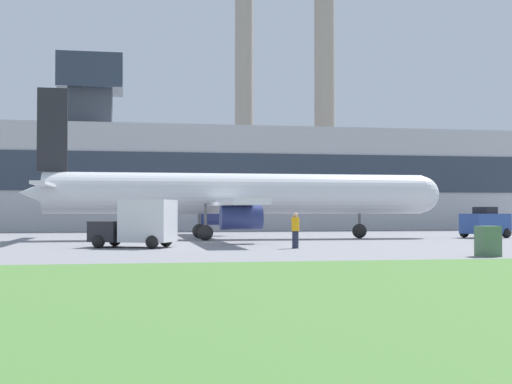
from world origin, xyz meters
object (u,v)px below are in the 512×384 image
object	(u,v)px
fuel_truck	(139,224)
ground_crew_person	(295,230)
pushback_tug	(485,224)
airplane	(234,195)

from	to	relation	value
fuel_truck	ground_crew_person	size ratio (longest dim) A/B	2.57
pushback_tug	ground_crew_person	bearing A→B (deg)	-145.18
pushback_tug	fuel_truck	xyz separation A→B (m)	(-25.14, -9.49, 0.21)
pushback_tug	airplane	bearing A→B (deg)	177.62
airplane	ground_crew_person	xyz separation A→B (m)	(1.41, -12.63, -2.12)
fuel_truck	ground_crew_person	distance (m)	8.43
fuel_truck	ground_crew_person	bearing A→B (deg)	-16.32
pushback_tug	ground_crew_person	size ratio (longest dim) A/B	1.93
airplane	pushback_tug	xyz separation A→B (m)	(18.47, -0.77, -2.06)
airplane	pushback_tug	size ratio (longest dim) A/B	8.12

